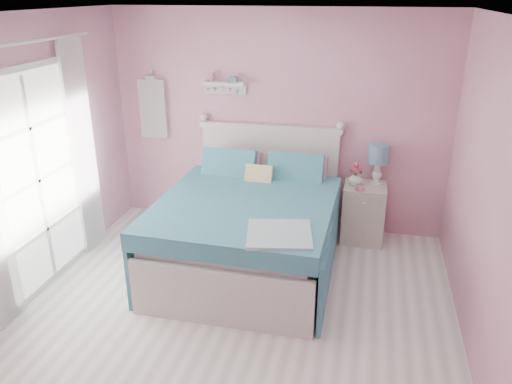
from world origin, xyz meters
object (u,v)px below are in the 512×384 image
at_px(table_lamp, 379,157).
at_px(bed, 249,229).
at_px(teacup, 360,188).
at_px(vase, 355,178).
at_px(nightstand, 363,213).

bearing_deg(table_lamp, bed, -143.35).
bearing_deg(table_lamp, teacup, -123.76).
distance_m(vase, teacup, 0.18).
bearing_deg(vase, bed, -140.91).
distance_m(nightstand, teacup, 0.42).
bearing_deg(nightstand, bed, -143.71).
relative_size(nightstand, table_lamp, 1.48).
relative_size(bed, vase, 13.34).
xyz_separation_m(bed, vase, (1.04, 0.85, 0.35)).
xyz_separation_m(vase, teacup, (0.06, -0.16, -0.05)).
distance_m(table_lamp, vase, 0.35).
height_order(bed, vase, bed).
bearing_deg(bed, vase, 40.38).
relative_size(nightstand, teacup, 7.80).
distance_m(table_lamp, teacup, 0.43).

